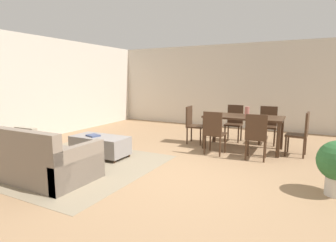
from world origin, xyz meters
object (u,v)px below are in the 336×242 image
dining_table (243,120)px  book_on_ottoman (93,135)px  vase_centerpiece (247,111)px  dining_chair_head_west (193,122)px  dining_chair_far_left (234,121)px  dining_chair_head_east (301,131)px  ottoman_table (100,145)px  dining_chair_near_left (214,130)px  dining_chair_far_right (268,123)px  couch (32,159)px  dining_chair_near_right (256,134)px

dining_table → book_on_ottoman: dining_table is taller
dining_table → vase_centerpiece: (0.07, -0.00, 0.20)m
dining_chair_head_west → dining_chair_far_left: bearing=42.4°
dining_chair_head_east → book_on_ottoman: dining_chair_head_east is taller
ottoman_table → dining_chair_far_left: dining_chair_far_left is taller
ottoman_table → vase_centerpiece: 3.28m
dining_chair_near_left → dining_chair_head_west: same height
dining_chair_far_left → ottoman_table: bearing=-127.2°
dining_chair_far_right → dining_chair_near_left: bearing=-119.1°
couch → dining_chair_far_right: size_ratio=2.28×
dining_chair_near_right → dining_chair_head_east: bearing=43.5°
dining_chair_far_left → dining_chair_head_east: (1.58, -0.82, 0.00)m
ottoman_table → book_on_ottoman: size_ratio=4.58×
dining_chair_near_left → dining_chair_near_right: size_ratio=1.00×
couch → dining_table: size_ratio=1.24×
dining_chair_near_left → book_on_ottoman: size_ratio=3.54×
dining_chair_far_left → vase_centerpiece: size_ratio=4.29×
dining_chair_near_left → dining_chair_far_left: size_ratio=1.00×
dining_table → book_on_ottoman: bearing=-142.0°
dining_table → dining_chair_far_left: dining_chair_far_left is taller
dining_chair_near_right → dining_chair_far_right: bearing=89.5°
dining_chair_near_right → book_on_ottoman: 3.26m
ottoman_table → dining_chair_near_left: 2.38m
vase_centerpiece → dining_chair_head_west: bearing=179.7°
couch → dining_chair_far_right: (3.10, 4.18, 0.23)m
dining_chair_head_east → book_on_ottoman: bearing=-152.3°
ottoman_table → dining_chair_head_west: size_ratio=1.29×
dining_chair_far_left → dining_chair_head_west: bearing=-137.6°
book_on_ottoman → couch: bearing=-93.0°
dining_chair_near_right → dining_chair_near_left: bearing=179.1°
dining_chair_near_right → dining_chair_far_right: 1.58m
vase_centerpiece → dining_chair_near_left: bearing=-124.1°
dining_table → dining_chair_head_east: 1.20m
dining_chair_far_right → couch: bearing=-126.6°
dining_table → dining_chair_head_west: size_ratio=1.84×
dining_chair_far_left → couch: bearing=-118.8°
dining_chair_head_east → book_on_ottoman: (-3.78, -1.98, -0.08)m
dining_chair_far_left → book_on_ottoman: bearing=-128.2°
couch → book_on_ottoman: couch is taller
dining_chair_near_right → dining_chair_far_left: bearing=117.5°
vase_centerpiece → dining_chair_far_right: bearing=66.1°
dining_chair_near_left → dining_chair_head_east: size_ratio=1.00×
dining_chair_head_west → dining_chair_near_right: bearing=-25.3°
dining_table → book_on_ottoman: (-2.60, -2.03, -0.23)m
dining_table → vase_centerpiece: bearing=-1.7°
dining_chair_near_right → vase_centerpiece: 0.91m
dining_chair_far_right → book_on_ottoman: dining_chair_far_right is taller
ottoman_table → dining_chair_far_right: (2.90, 2.77, 0.28)m
ottoman_table → vase_centerpiece: size_ratio=5.55×
ottoman_table → dining_chair_head_west: 2.35m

